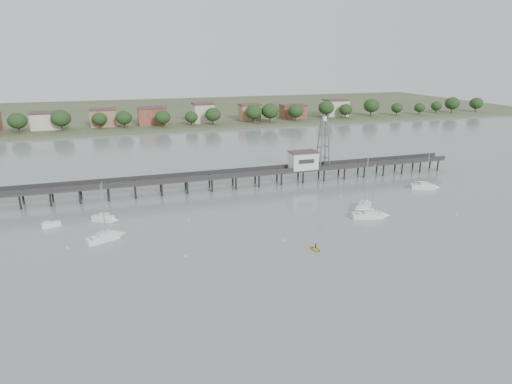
{
  "coord_description": "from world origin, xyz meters",
  "views": [
    {
      "loc": [
        -26.3,
        -55.45,
        36.6
      ],
      "look_at": [
        4.42,
        42.0,
        4.0
      ],
      "focal_mm": 30.0,
      "sensor_mm": 36.0,
      "label": 1
    }
  ],
  "objects_px": {
    "sailboat_d": "(375,215)",
    "yellow_dinghy": "(315,250)",
    "sailboat_b": "(107,219)",
    "sailboat_c": "(365,206)",
    "sailboat_a": "(110,236)",
    "white_tender": "(51,225)",
    "sailboat_e": "(428,187)",
    "pier": "(222,176)",
    "lattice_tower": "(323,144)"
  },
  "relations": [
    {
      "from": "sailboat_b",
      "to": "sailboat_c",
      "type": "bearing_deg",
      "value": 19.16
    },
    {
      "from": "lattice_tower",
      "to": "white_tender",
      "type": "distance_m",
      "value": 77.59
    },
    {
      "from": "sailboat_b",
      "to": "sailboat_c",
      "type": "xyz_separation_m",
      "value": [
        61.87,
        -9.77,
        -0.02
      ]
    },
    {
      "from": "sailboat_d",
      "to": "lattice_tower",
      "type": "bearing_deg",
      "value": 98.6
    },
    {
      "from": "white_tender",
      "to": "yellow_dinghy",
      "type": "relative_size",
      "value": 1.71
    },
    {
      "from": "white_tender",
      "to": "sailboat_b",
      "type": "bearing_deg",
      "value": -18.52
    },
    {
      "from": "pier",
      "to": "white_tender",
      "type": "bearing_deg",
      "value": -159.03
    },
    {
      "from": "pier",
      "to": "yellow_dinghy",
      "type": "relative_size",
      "value": 60.07
    },
    {
      "from": "sailboat_b",
      "to": "sailboat_a",
      "type": "relative_size",
      "value": 0.79
    },
    {
      "from": "sailboat_a",
      "to": "white_tender",
      "type": "relative_size",
      "value": 2.99
    },
    {
      "from": "sailboat_a",
      "to": "sailboat_c",
      "type": "xyz_separation_m",
      "value": [
        61.21,
        0.86,
        -0.01
      ]
    },
    {
      "from": "sailboat_b",
      "to": "white_tender",
      "type": "bearing_deg",
      "value": -154.37
    },
    {
      "from": "sailboat_b",
      "to": "pier",
      "type": "bearing_deg",
      "value": 56.87
    },
    {
      "from": "pier",
      "to": "white_tender",
      "type": "distance_m",
      "value": 46.73
    },
    {
      "from": "sailboat_b",
      "to": "sailboat_e",
      "type": "height_order",
      "value": "sailboat_e"
    },
    {
      "from": "sailboat_b",
      "to": "sailboat_e",
      "type": "xyz_separation_m",
      "value": [
        87.73,
        -1.01,
        -0.02
      ]
    },
    {
      "from": "sailboat_a",
      "to": "sailboat_b",
      "type": "bearing_deg",
      "value": 68.74
    },
    {
      "from": "pier",
      "to": "white_tender",
      "type": "xyz_separation_m",
      "value": [
        -43.53,
        -16.68,
        -3.32
      ]
    },
    {
      "from": "sailboat_d",
      "to": "yellow_dinghy",
      "type": "height_order",
      "value": "sailboat_d"
    },
    {
      "from": "sailboat_a",
      "to": "sailboat_d",
      "type": "bearing_deg",
      "value": -30.36
    },
    {
      "from": "sailboat_b",
      "to": "white_tender",
      "type": "xyz_separation_m",
      "value": [
        -12.13,
        0.53,
        -0.18
      ]
    },
    {
      "from": "pier",
      "to": "lattice_tower",
      "type": "relative_size",
      "value": 9.68
    },
    {
      "from": "pier",
      "to": "sailboat_e",
      "type": "relative_size",
      "value": 11.85
    },
    {
      "from": "pier",
      "to": "sailboat_d",
      "type": "height_order",
      "value": "sailboat_d"
    },
    {
      "from": "lattice_tower",
      "to": "sailboat_a",
      "type": "distance_m",
      "value": 68.99
    },
    {
      "from": "pier",
      "to": "sailboat_d",
      "type": "relative_size",
      "value": 10.86
    },
    {
      "from": "sailboat_e",
      "to": "yellow_dinghy",
      "type": "height_order",
      "value": "sailboat_e"
    },
    {
      "from": "sailboat_c",
      "to": "sailboat_b",
      "type": "bearing_deg",
      "value": 126.63
    },
    {
      "from": "sailboat_d",
      "to": "sailboat_a",
      "type": "bearing_deg",
      "value": -172.61
    },
    {
      "from": "sailboat_c",
      "to": "sailboat_a",
      "type": "bearing_deg",
      "value": 136.42
    },
    {
      "from": "sailboat_a",
      "to": "sailboat_c",
      "type": "bearing_deg",
      "value": -23.99
    },
    {
      "from": "lattice_tower",
      "to": "sailboat_d",
      "type": "relative_size",
      "value": 1.12
    },
    {
      "from": "sailboat_b",
      "to": "sailboat_a",
      "type": "height_order",
      "value": "sailboat_a"
    },
    {
      "from": "sailboat_e",
      "to": "yellow_dinghy",
      "type": "xyz_separation_m",
      "value": [
        -48.28,
        -27.32,
        -0.65
      ]
    },
    {
      "from": "sailboat_a",
      "to": "sailboat_d",
      "type": "relative_size",
      "value": 0.92
    },
    {
      "from": "sailboat_a",
      "to": "white_tender",
      "type": "distance_m",
      "value": 16.98
    },
    {
      "from": "white_tender",
      "to": "yellow_dinghy",
      "type": "distance_m",
      "value": 59.11
    },
    {
      "from": "sailboat_e",
      "to": "sailboat_a",
      "type": "xyz_separation_m",
      "value": [
        -87.08,
        -9.62,
        -0.0
      ]
    },
    {
      "from": "lattice_tower",
      "to": "yellow_dinghy",
      "type": "height_order",
      "value": "lattice_tower"
    },
    {
      "from": "sailboat_b",
      "to": "sailboat_e",
      "type": "relative_size",
      "value": 0.79
    },
    {
      "from": "sailboat_d",
      "to": "yellow_dinghy",
      "type": "distance_m",
      "value": 24.03
    },
    {
      "from": "yellow_dinghy",
      "to": "white_tender",
      "type": "bearing_deg",
      "value": 128.79
    },
    {
      "from": "sailboat_b",
      "to": "sailboat_d",
      "type": "relative_size",
      "value": 0.73
    },
    {
      "from": "lattice_tower",
      "to": "pier",
      "type": "bearing_deg",
      "value": -180.0
    },
    {
      "from": "yellow_dinghy",
      "to": "pier",
      "type": "bearing_deg",
      "value": 78.05
    },
    {
      "from": "sailboat_b",
      "to": "sailboat_d",
      "type": "xyz_separation_m",
      "value": [
        60.33,
        -16.45,
        -0.02
      ]
    },
    {
      "from": "pier",
      "to": "lattice_tower",
      "type": "distance_m",
      "value": 32.34
    },
    {
      "from": "sailboat_d",
      "to": "sailboat_c",
      "type": "xyz_separation_m",
      "value": [
        1.53,
        6.68,
        -0.0
      ]
    },
    {
      "from": "lattice_tower",
      "to": "sailboat_c",
      "type": "relative_size",
      "value": 1.07
    },
    {
      "from": "sailboat_e",
      "to": "white_tender",
      "type": "distance_m",
      "value": 99.87
    }
  ]
}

